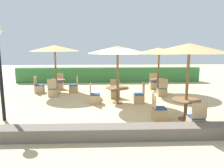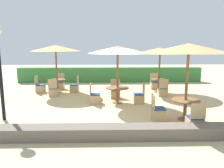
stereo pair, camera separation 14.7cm
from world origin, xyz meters
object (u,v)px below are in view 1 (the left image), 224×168
at_px(patio_chair_back_left_south, 53,91).
at_px(patio_chair_center_west, 95,98).
at_px(round_table_back_right, 158,82).
at_px(patio_chair_back_right_south, 162,91).
at_px(patio_chair_center_east, 139,97).
at_px(parasol_back_right, 159,51).
at_px(patio_chair_back_left_east, 74,88).
at_px(patio_chair_back_right_north, 154,85).
at_px(parasol_back_left, 55,48).
at_px(round_table_front_right, 186,104).
at_px(patio_chair_center_north, 115,93).
at_px(patio_chair_back_left_north, 59,85).
at_px(patio_chair_front_right_south, 196,122).
at_px(patio_chair_back_left_west, 39,88).
at_px(parasol_center, 118,50).
at_px(round_table_back_left, 56,83).
at_px(patio_chair_front_right_west, 159,113).
at_px(round_table_center, 117,91).
at_px(parasol_front_right, 189,48).

bearing_deg(patio_chair_back_left_south, patio_chair_center_west, -33.75).
distance_m(round_table_back_right, patio_chair_back_right_south, 0.97).
distance_m(patio_chair_center_east, parasol_back_right, 3.39).
xyz_separation_m(patio_chair_back_left_south, parasol_back_right, (5.68, 0.79, 2.06)).
distance_m(patio_chair_back_left_east, patio_chair_back_right_north, 4.77).
xyz_separation_m(parasol_back_left, round_table_front_right, (5.57, -4.70, -1.89)).
xyz_separation_m(patio_chair_center_north, patio_chair_back_right_south, (2.48, 0.36, 0.00)).
bearing_deg(patio_chair_back_left_north, patio_chair_center_east, 142.23).
xyz_separation_m(patio_chair_front_right_south, round_table_back_right, (0.18, 5.56, 0.30)).
relative_size(patio_chair_back_left_west, round_table_back_right, 1.03).
xyz_separation_m(patio_chair_center_east, parasol_back_right, (1.44, 2.27, 2.06)).
xyz_separation_m(patio_chair_back_left_north, parasol_center, (3.31, -3.28, 2.16)).
bearing_deg(patio_chair_center_north, patio_chair_back_left_north, -35.75).
height_order(round_table_back_left, round_table_front_right, round_table_front_right).
distance_m(patio_chair_back_left_south, patio_chair_center_north, 3.23).
bearing_deg(patio_chair_front_right_west, round_table_center, -150.12).
xyz_separation_m(patio_chair_front_right_south, patio_chair_back_right_north, (0.15, 6.49, 0.00)).
bearing_deg(patio_chair_center_west, patio_chair_back_left_south, -123.75).
height_order(patio_chair_front_right_south, patio_chair_front_right_west, same).
height_order(patio_chair_back_left_west, patio_chair_front_right_west, same).
bearing_deg(parasol_front_right, patio_chair_back_left_north, 134.96).
relative_size(round_table_back_left, patio_chair_center_north, 1.06).
height_order(patio_chair_center_west, patio_chair_back_right_south, same).
bearing_deg(patio_chair_back_left_south, parasol_front_right, -34.11).
height_order(round_table_back_left, patio_chair_front_right_west, patio_chair_front_right_west).
height_order(patio_chair_back_left_east, patio_chair_center_west, same).
relative_size(patio_chair_back_left_north, parasol_back_right, 0.33).
relative_size(round_table_back_left, parasol_back_right, 0.35).
xyz_separation_m(patio_chair_back_left_east, parasol_back_right, (4.74, -0.14, 2.06)).
height_order(patio_chair_center_east, patio_chair_back_right_south, same).
distance_m(patio_chair_back_left_west, patio_chair_back_right_south, 6.73).
bearing_deg(round_table_front_right, round_table_back_left, 139.87).
distance_m(patio_chair_back_left_north, patio_chair_back_right_south, 6.07).
xyz_separation_m(patio_chair_back_left_north, round_table_center, (3.31, -3.28, 0.31)).
bearing_deg(round_table_back_right, patio_chair_back_right_south, -90.71).
relative_size(parasol_center, round_table_back_right, 2.94).
relative_size(round_table_front_right, patio_chair_center_east, 1.08).
bearing_deg(patio_chair_center_north, patio_chair_back_left_west, -18.59).
bearing_deg(patio_chair_back_left_east, patio_chair_back_right_north, -80.48).
height_order(patio_chair_back_left_south, patio_chair_back_left_north, same).
distance_m(patio_chair_center_east, patio_chair_back_right_north, 3.49).
bearing_deg(patio_chair_front_right_west, patio_chair_back_right_north, 169.02).
distance_m(patio_chair_back_left_north, round_table_back_right, 5.85).
height_order(patio_chair_back_left_south, round_table_center, patio_chair_back_left_south).
bearing_deg(patio_chair_back_left_south, patio_chair_front_right_south, -40.91).
xyz_separation_m(round_table_front_right, patio_chair_front_right_west, (-0.96, 0.01, -0.30)).
relative_size(round_table_center, patio_chair_back_right_north, 1.12).
xyz_separation_m(parasol_back_left, patio_chair_back_left_west, (-0.95, -0.02, -2.20)).
distance_m(parasol_back_left, patio_chair_center_east, 5.38).
bearing_deg(patio_chair_back_right_north, round_table_front_right, 88.92).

